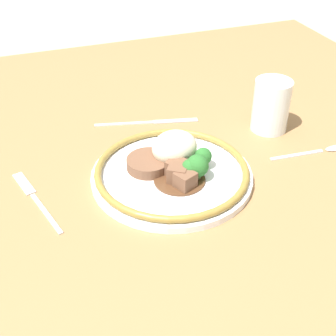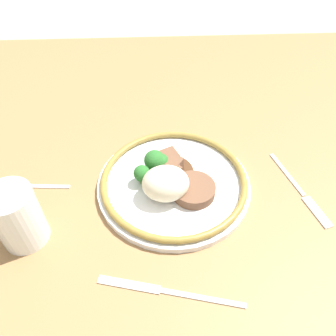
# 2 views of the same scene
# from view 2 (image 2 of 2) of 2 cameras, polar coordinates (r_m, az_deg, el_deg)

# --- Properties ---
(ground_plane) EXTENTS (8.00, 8.00, 0.00)m
(ground_plane) POSITION_cam_2_polar(r_m,az_deg,el_deg) (0.61, 4.08, -6.78)
(ground_plane) COLOR tan
(dining_table) EXTENTS (1.37, 1.27, 0.04)m
(dining_table) POSITION_cam_2_polar(r_m,az_deg,el_deg) (0.59, 4.17, -5.66)
(dining_table) COLOR olive
(dining_table) RESTS_ON ground
(plate) EXTENTS (0.27, 0.27, 0.07)m
(plate) POSITION_cam_2_polar(r_m,az_deg,el_deg) (0.57, 0.80, -2.23)
(plate) COLOR white
(plate) RESTS_ON dining_table
(juice_glass) EXTENTS (0.07, 0.07, 0.10)m
(juice_glass) POSITION_cam_2_polar(r_m,az_deg,el_deg) (0.54, -24.57, -8.19)
(juice_glass) COLOR orange
(juice_glass) RESTS_ON dining_table
(fork) EXTENTS (0.06, 0.18, 0.00)m
(fork) POSITION_cam_2_polar(r_m,az_deg,el_deg) (0.62, 22.52, -4.34)
(fork) COLOR silver
(fork) RESTS_ON dining_table
(knife) EXTENTS (0.20, 0.06, 0.00)m
(knife) POSITION_cam_2_polar(r_m,az_deg,el_deg) (0.48, -0.65, -20.64)
(knife) COLOR silver
(knife) RESTS_ON dining_table
(spoon) EXTENTS (0.17, 0.02, 0.01)m
(spoon) POSITION_cam_2_polar(r_m,az_deg,el_deg) (0.66, -26.47, -2.77)
(spoon) COLOR silver
(spoon) RESTS_ON dining_table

